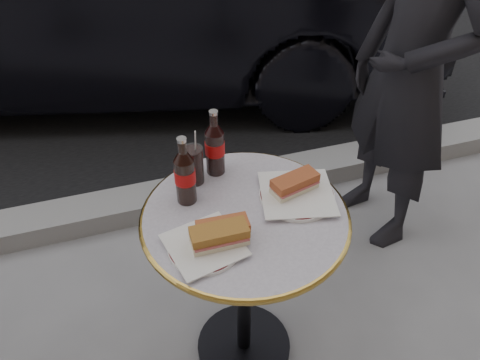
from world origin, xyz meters
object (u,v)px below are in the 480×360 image
object	(u,v)px
plate_right	(297,195)
cola_bottle_right	(215,142)
plate_left	(204,247)
cola_glass	(194,165)
pedestrian	(410,75)
cola_bottle_left	(184,170)
bistro_table	(244,290)

from	to	relation	value
plate_right	cola_bottle_right	size ratio (longest dim) A/B	1.01
cola_bottle_right	plate_left	bearing A→B (deg)	-110.53
plate_left	cola_bottle_right	size ratio (longest dim) A/B	0.87
plate_right	cola_bottle_right	bearing A→B (deg)	135.85
cola_glass	pedestrian	xyz separation A→B (m)	(0.96, 0.30, 0.01)
plate_right	cola_bottle_left	size ratio (longest dim) A/B	1.01
bistro_table	plate_right	xyz separation A→B (m)	(0.17, 0.02, 0.37)
bistro_table	cola_bottle_left	world-z (taller)	cola_bottle_left
plate_right	cola_glass	xyz separation A→B (m)	(-0.28, 0.17, 0.06)
plate_left	cola_glass	xyz separation A→B (m)	(0.04, 0.28, 0.06)
plate_right	plate_left	bearing A→B (deg)	-159.83
cola_bottle_left	cola_glass	xyz separation A→B (m)	(0.04, 0.08, -0.05)
bistro_table	cola_bottle_left	bearing A→B (deg)	143.70
bistro_table	cola_glass	size ratio (longest dim) A/B	5.70
pedestrian	bistro_table	bearing A→B (deg)	-67.95
cola_bottle_left	bistro_table	bearing A→B (deg)	-36.30
plate_right	cola_glass	distance (m)	0.33
bistro_table	cola_glass	bearing A→B (deg)	119.56
bistro_table	pedestrian	world-z (taller)	pedestrian
plate_right	bistro_table	bearing A→B (deg)	-172.94
bistro_table	cola_glass	world-z (taller)	cola_glass
plate_left	pedestrian	size ratio (longest dim) A/B	0.12
plate_right	cola_glass	bearing A→B (deg)	149.16
bistro_table	plate_left	bearing A→B (deg)	-146.89
pedestrian	cola_glass	bearing A→B (deg)	-80.39
plate_left	plate_right	distance (m)	0.34
pedestrian	plate_left	bearing A→B (deg)	-67.41
bistro_table	cola_glass	xyz separation A→B (m)	(-0.11, 0.19, 0.43)
plate_right	pedestrian	world-z (taller)	pedestrian
cola_bottle_left	pedestrian	distance (m)	1.07
plate_left	cola_glass	distance (m)	0.29
cola_glass	bistro_table	bearing A→B (deg)	-60.44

